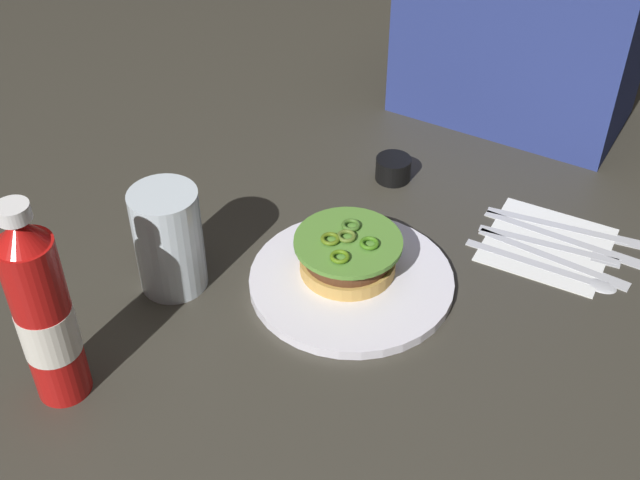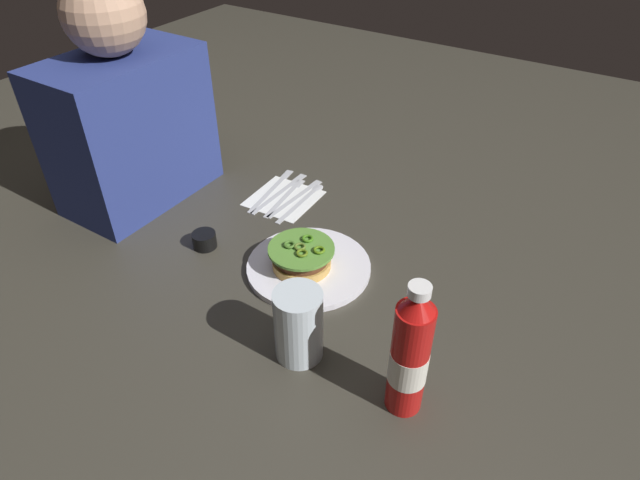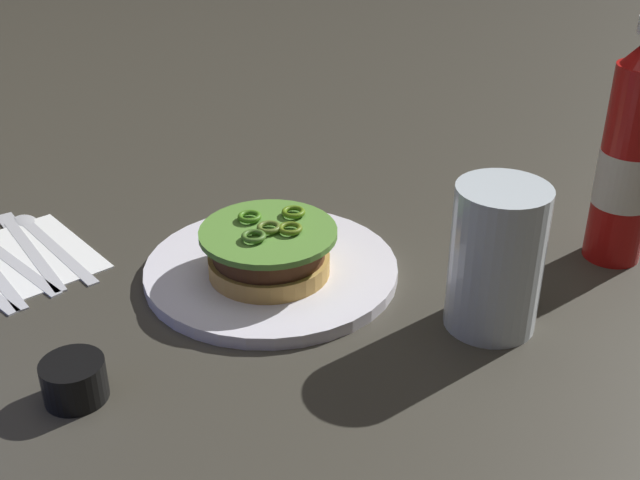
{
  "view_description": "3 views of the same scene",
  "coord_description": "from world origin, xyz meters",
  "px_view_note": "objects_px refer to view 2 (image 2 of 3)",
  "views": [
    {
      "loc": [
        0.39,
        -0.61,
        0.67
      ],
      "look_at": [
        0.03,
        0.0,
        0.08
      ],
      "focal_mm": 45.78,
      "sensor_mm": 36.0,
      "label": 1
    },
    {
      "loc": [
        -0.62,
        -0.43,
        0.71
      ],
      "look_at": [
        0.08,
        0.02,
        0.07
      ],
      "focal_mm": 30.31,
      "sensor_mm": 36.0,
      "label": 2
    },
    {
      "loc": [
        -0.5,
        0.41,
        0.41
      ],
      "look_at": [
        0.02,
        0.0,
        0.04
      ],
      "focal_mm": 44.62,
      "sensor_mm": 36.0,
      "label": 3
    }
  ],
  "objects_px": {
    "condiment_cup": "(205,239)",
    "napkin": "(284,198)",
    "fork_utensil": "(287,193)",
    "steak_knife": "(274,187)",
    "dinner_plate": "(309,267)",
    "spoon_utensil": "(306,196)",
    "burger_sandwich": "(302,257)",
    "diner_person": "(127,113)",
    "ketchup_bottle": "(410,356)",
    "water_glass": "(299,325)",
    "table_knife": "(298,195)",
    "butter_knife": "(283,189)"
  },
  "relations": [
    {
      "from": "condiment_cup",
      "to": "napkin",
      "type": "relative_size",
      "value": 0.33
    },
    {
      "from": "fork_utensil",
      "to": "steak_knife",
      "type": "height_order",
      "value": "same"
    },
    {
      "from": "dinner_plate",
      "to": "spoon_utensil",
      "type": "xyz_separation_m",
      "value": [
        0.21,
        0.15,
        -0.0
      ]
    },
    {
      "from": "burger_sandwich",
      "to": "steak_knife",
      "type": "distance_m",
      "value": 0.32
    },
    {
      "from": "diner_person",
      "to": "condiment_cup",
      "type": "bearing_deg",
      "value": -105.56
    },
    {
      "from": "napkin",
      "to": "fork_utensil",
      "type": "distance_m",
      "value": 0.02
    },
    {
      "from": "burger_sandwich",
      "to": "ketchup_bottle",
      "type": "distance_m",
      "value": 0.36
    },
    {
      "from": "napkin",
      "to": "water_glass",
      "type": "bearing_deg",
      "value": -141.0
    },
    {
      "from": "condiment_cup",
      "to": "diner_person",
      "type": "distance_m",
      "value": 0.33
    },
    {
      "from": "burger_sandwich",
      "to": "diner_person",
      "type": "relative_size",
      "value": 0.26
    },
    {
      "from": "water_glass",
      "to": "diner_person",
      "type": "height_order",
      "value": "diner_person"
    },
    {
      "from": "spoon_utensil",
      "to": "table_knife",
      "type": "bearing_deg",
      "value": 104.37
    },
    {
      "from": "spoon_utensil",
      "to": "butter_knife",
      "type": "relative_size",
      "value": 0.92
    },
    {
      "from": "steak_knife",
      "to": "diner_person",
      "type": "xyz_separation_m",
      "value": [
        -0.19,
        0.25,
        0.2
      ]
    },
    {
      "from": "water_glass",
      "to": "napkin",
      "type": "xyz_separation_m",
      "value": [
        0.37,
        0.3,
        -0.07
      ]
    },
    {
      "from": "condiment_cup",
      "to": "fork_utensil",
      "type": "relative_size",
      "value": 0.28
    },
    {
      "from": "spoon_utensil",
      "to": "fork_utensil",
      "type": "xyz_separation_m",
      "value": [
        -0.01,
        0.05,
        -0.0
      ]
    },
    {
      "from": "ketchup_bottle",
      "to": "fork_utensil",
      "type": "xyz_separation_m",
      "value": [
        0.38,
        0.49,
        -0.1
      ]
    },
    {
      "from": "napkin",
      "to": "spoon_utensil",
      "type": "bearing_deg",
      "value": -54.05
    },
    {
      "from": "table_knife",
      "to": "butter_knife",
      "type": "distance_m",
      "value": 0.05
    },
    {
      "from": "ketchup_bottle",
      "to": "butter_knife",
      "type": "relative_size",
      "value": 1.16
    },
    {
      "from": "burger_sandwich",
      "to": "table_knife",
      "type": "xyz_separation_m",
      "value": [
        0.22,
        0.16,
        -0.03
      ]
    },
    {
      "from": "napkin",
      "to": "table_knife",
      "type": "height_order",
      "value": "table_knife"
    },
    {
      "from": "steak_knife",
      "to": "diner_person",
      "type": "height_order",
      "value": "diner_person"
    },
    {
      "from": "butter_knife",
      "to": "diner_person",
      "type": "distance_m",
      "value": 0.39
    },
    {
      "from": "condiment_cup",
      "to": "steak_knife",
      "type": "height_order",
      "value": "condiment_cup"
    },
    {
      "from": "dinner_plate",
      "to": "ketchup_bottle",
      "type": "height_order",
      "value": "ketchup_bottle"
    },
    {
      "from": "ketchup_bottle",
      "to": "table_knife",
      "type": "distance_m",
      "value": 0.62
    },
    {
      "from": "water_glass",
      "to": "fork_utensil",
      "type": "xyz_separation_m",
      "value": [
        0.39,
        0.3,
        -0.06
      ]
    },
    {
      "from": "butter_knife",
      "to": "table_knife",
      "type": "bearing_deg",
      "value": -88.73
    },
    {
      "from": "butter_knife",
      "to": "steak_knife",
      "type": "xyz_separation_m",
      "value": [
        -0.0,
        0.03,
        0.0
      ]
    },
    {
      "from": "water_glass",
      "to": "butter_knife",
      "type": "xyz_separation_m",
      "value": [
        0.39,
        0.32,
        -0.06
      ]
    },
    {
      "from": "fork_utensil",
      "to": "diner_person",
      "type": "relative_size",
      "value": 0.37
    },
    {
      "from": "condiment_cup",
      "to": "table_knife",
      "type": "height_order",
      "value": "condiment_cup"
    },
    {
      "from": "ketchup_bottle",
      "to": "fork_utensil",
      "type": "height_order",
      "value": "ketchup_bottle"
    },
    {
      "from": "burger_sandwich",
      "to": "napkin",
      "type": "relative_size",
      "value": 0.86
    },
    {
      "from": "ketchup_bottle",
      "to": "water_glass",
      "type": "relative_size",
      "value": 1.82
    },
    {
      "from": "butter_knife",
      "to": "steak_knife",
      "type": "distance_m",
      "value": 0.03
    },
    {
      "from": "napkin",
      "to": "fork_utensil",
      "type": "height_order",
      "value": "fork_utensil"
    },
    {
      "from": "napkin",
      "to": "steak_knife",
      "type": "bearing_deg",
      "value": 63.36
    },
    {
      "from": "water_glass",
      "to": "steak_knife",
      "type": "bearing_deg",
      "value": 41.43
    },
    {
      "from": "condiment_cup",
      "to": "steak_knife",
      "type": "relative_size",
      "value": 0.24
    },
    {
      "from": "dinner_plate",
      "to": "fork_utensil",
      "type": "bearing_deg",
      "value": 44.27
    },
    {
      "from": "dinner_plate",
      "to": "steak_knife",
      "type": "xyz_separation_m",
      "value": [
        0.21,
        0.24,
        -0.0
      ]
    },
    {
      "from": "spoon_utensil",
      "to": "diner_person",
      "type": "relative_size",
      "value": 0.39
    },
    {
      "from": "ketchup_bottle",
      "to": "table_knife",
      "type": "relative_size",
      "value": 1.23
    },
    {
      "from": "dinner_plate",
      "to": "napkin",
      "type": "xyz_separation_m",
      "value": [
        0.18,
        0.19,
        -0.0
      ]
    },
    {
      "from": "burger_sandwich",
      "to": "water_glass",
      "type": "height_order",
      "value": "water_glass"
    },
    {
      "from": "napkin",
      "to": "condiment_cup",
      "type": "bearing_deg",
      "value": 172.13
    },
    {
      "from": "dinner_plate",
      "to": "burger_sandwich",
      "type": "xyz_separation_m",
      "value": [
        -0.01,
        0.01,
        0.03
      ]
    }
  ]
}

